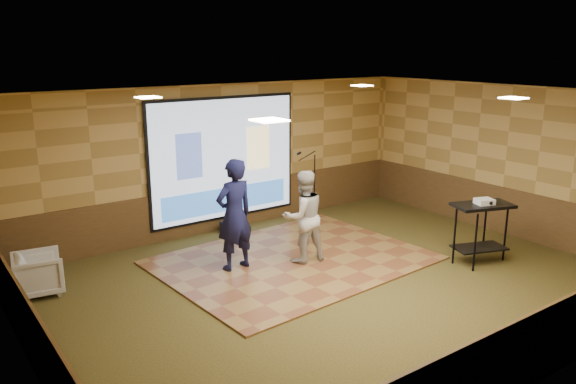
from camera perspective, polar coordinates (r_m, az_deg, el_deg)
ground at (r=9.23m, az=4.50°, el=-9.24°), size 9.00×9.00×0.00m
room_shell at (r=8.59m, az=4.77°, el=3.63°), size 9.04×7.04×3.02m
wainscot_back at (r=11.77m, az=-6.42°, el=-1.49°), size 9.00×0.04×0.95m
wainscot_front at (r=7.02m, az=23.79°, el=-14.35°), size 9.00×0.04×0.95m
wainscot_left at (r=7.26m, az=-24.46°, el=-13.41°), size 0.04×7.00×0.95m
wainscot_right at (r=12.29m, az=20.76°, el=-1.68°), size 0.04×7.00×0.95m
projector_screen at (r=11.50m, az=-6.45°, el=3.25°), size 3.32×0.06×2.52m
downlight_nw at (r=8.88m, az=-14.03°, el=9.31°), size 0.32×0.32×0.02m
downlight_ne at (r=11.27m, az=7.53°, el=10.67°), size 0.32×0.32×0.02m
downlight_sw at (r=5.96m, az=-1.93°, el=7.30°), size 0.32×0.32×0.02m
downlight_se at (r=9.15m, az=21.92°, el=8.85°), size 0.32×0.32×0.02m
dance_floor at (r=10.10m, az=0.54°, el=-6.92°), size 4.73×3.73×0.03m
player_left at (r=9.44m, az=-5.47°, el=-2.31°), size 0.73×0.51×1.91m
player_right at (r=9.77m, az=1.56°, el=-2.51°), size 0.88×0.73×1.64m
av_table at (r=10.38m, az=19.07°, el=-2.74°), size 1.02×0.54×1.07m
projector at (r=10.27m, az=19.32°, el=-0.91°), size 0.36×0.33×0.10m
mic_stand at (r=12.36m, az=2.48°, el=-0.53°), size 0.61×0.25×1.55m
banquet_chair at (r=9.54m, az=-24.03°, el=-7.59°), size 0.81×0.79×0.65m
duffel_bag at (r=11.55m, az=-5.70°, el=-3.53°), size 0.52×0.44×0.27m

